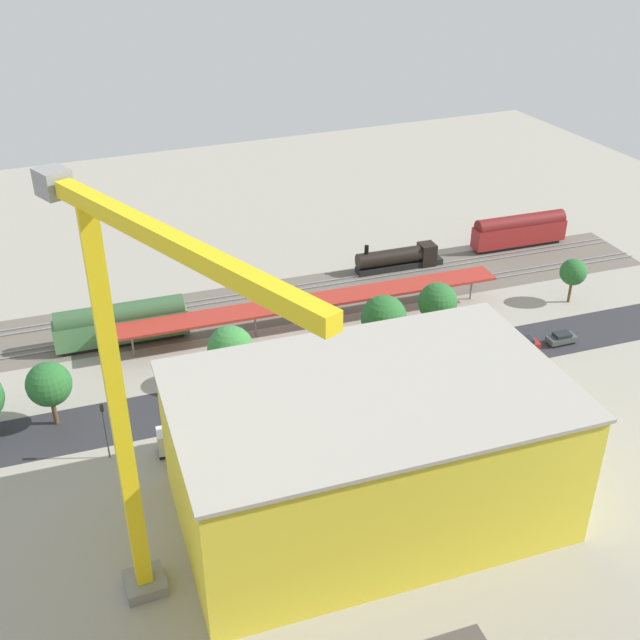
% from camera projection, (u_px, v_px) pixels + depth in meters
% --- Properties ---
extents(ground_plane, '(205.67, 205.67, 0.00)m').
position_uv_depth(ground_plane, '(315.00, 372.00, 102.81)').
color(ground_plane, '#9E998C').
rests_on(ground_plane, ground).
extents(rail_bed, '(129.20, 22.48, 0.01)m').
position_uv_depth(rail_bed, '(264.00, 304.00, 119.42)').
color(rail_bed, '#665E54').
rests_on(rail_bed, ground).
extents(street_asphalt, '(128.86, 16.97, 0.01)m').
position_uv_depth(street_asphalt, '(322.00, 382.00, 100.82)').
color(street_asphalt, '#2D2D33').
rests_on(street_asphalt, ground).
extents(track_rails, '(128.30, 16.07, 0.12)m').
position_uv_depth(track_rails, '(264.00, 303.00, 119.33)').
color(track_rails, '#9E9EA8').
rests_on(track_rails, ground).
extents(platform_canopy_near, '(57.20, 7.89, 4.24)m').
position_uv_depth(platform_canopy_near, '(313.00, 301.00, 111.57)').
color(platform_canopy_near, '#A82D23').
rests_on(platform_canopy_near, ground).
extents(locomotive, '(15.15, 3.54, 4.99)m').
position_uv_depth(locomotive, '(401.00, 258.00, 129.49)').
color(locomotive, black).
rests_on(locomotive, ground).
extents(passenger_coach, '(17.53, 3.95, 5.90)m').
position_uv_depth(passenger_coach, '(519.00, 230.00, 136.61)').
color(passenger_coach, black).
rests_on(passenger_coach, ground).
extents(freight_coach_far, '(18.40, 4.31, 6.04)m').
position_uv_depth(freight_coach_far, '(121.00, 323.00, 107.96)').
color(freight_coach_far, black).
rests_on(freight_coach_far, ground).
extents(parked_car_0, '(4.21, 2.01, 1.63)m').
position_uv_depth(parked_car_0, '(561.00, 339.00, 108.90)').
color(parked_car_0, black).
rests_on(parked_car_0, ground).
extents(parked_car_1, '(4.80, 2.36, 1.74)m').
position_uv_depth(parked_car_1, '(523.00, 345.00, 107.34)').
color(parked_car_1, black).
rests_on(parked_car_1, ground).
extents(parked_car_2, '(4.15, 1.97, 1.72)m').
position_uv_depth(parked_car_2, '(484.00, 355.00, 105.18)').
color(parked_car_2, black).
rests_on(parked_car_2, ground).
extents(parked_car_3, '(4.57, 1.99, 1.54)m').
position_uv_depth(parked_car_3, '(442.00, 367.00, 102.73)').
color(parked_car_3, black).
rests_on(parked_car_3, ground).
extents(parked_car_4, '(4.64, 2.12, 1.69)m').
position_uv_depth(parked_car_4, '(400.00, 378.00, 100.28)').
color(parked_car_4, black).
rests_on(parked_car_4, ground).
extents(parked_car_5, '(4.58, 1.95, 1.73)m').
position_uv_depth(parked_car_5, '(351.00, 387.00, 98.49)').
color(parked_car_5, black).
rests_on(parked_car_5, ground).
extents(parked_car_6, '(4.55, 2.32, 1.72)m').
position_uv_depth(parked_car_6, '(305.00, 400.00, 95.99)').
color(parked_car_6, black).
rests_on(parked_car_6, ground).
extents(parked_car_7, '(4.84, 2.12, 1.68)m').
position_uv_depth(parked_car_7, '(261.00, 407.00, 94.70)').
color(parked_car_7, black).
rests_on(parked_car_7, ground).
extents(construction_building, '(38.44, 24.82, 14.59)m').
position_uv_depth(construction_building, '(368.00, 453.00, 77.00)').
color(construction_building, yellow).
rests_on(construction_building, ground).
extents(construction_roof_slab, '(39.07, 25.46, 0.40)m').
position_uv_depth(construction_roof_slab, '(370.00, 390.00, 73.31)').
color(construction_roof_slab, '#ADA89E').
rests_on(construction_roof_slab, construction_building).
extents(tower_crane, '(12.40, 28.23, 38.69)m').
position_uv_depth(tower_crane, '(132.00, 390.00, 58.43)').
color(tower_crane, gray).
rests_on(tower_crane, ground).
extents(box_truck_0, '(10.28, 3.81, 3.55)m').
position_uv_depth(box_truck_0, '(203.00, 435.00, 88.42)').
color(box_truck_0, black).
rests_on(box_truck_0, ground).
extents(box_truck_1, '(9.95, 3.90, 3.65)m').
position_uv_depth(box_truck_1, '(363.00, 391.00, 95.87)').
color(box_truck_1, black).
rests_on(box_truck_1, ground).
extents(box_truck_2, '(9.07, 2.54, 3.69)m').
position_uv_depth(box_truck_2, '(284.00, 407.00, 92.99)').
color(box_truck_2, black).
rests_on(box_truck_2, ground).
extents(street_tree_0, '(5.83, 5.83, 8.29)m').
position_uv_depth(street_tree_0, '(231.00, 348.00, 97.80)').
color(street_tree_0, brown).
rests_on(street_tree_0, ground).
extents(street_tree_1, '(5.59, 5.59, 7.67)m').
position_uv_depth(street_tree_1, '(438.00, 302.00, 109.56)').
color(street_tree_1, brown).
rests_on(street_tree_1, ground).
extents(street_tree_2, '(6.29, 6.29, 8.02)m').
position_uv_depth(street_tree_2, '(384.00, 318.00, 105.60)').
color(street_tree_2, brown).
rests_on(street_tree_2, ground).
extents(street_tree_4, '(5.29, 5.29, 8.28)m').
position_uv_depth(street_tree_4, '(49.00, 384.00, 90.42)').
color(street_tree_4, brown).
rests_on(street_tree_4, ground).
extents(street_tree_5, '(4.05, 4.05, 7.12)m').
position_uv_depth(street_tree_5, '(573.00, 272.00, 117.46)').
color(street_tree_5, brown).
rests_on(street_tree_5, ground).
extents(traffic_light, '(0.50, 0.36, 7.32)m').
position_uv_depth(traffic_light, '(104.00, 423.00, 85.32)').
color(traffic_light, '#333333').
rests_on(traffic_light, ground).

